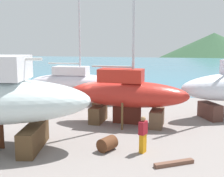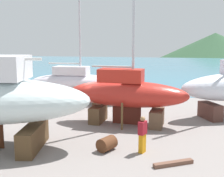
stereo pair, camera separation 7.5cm
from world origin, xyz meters
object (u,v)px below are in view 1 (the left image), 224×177
Objects in this scene: worker at (143,134)px; sailboat_mid_port at (75,82)px; barrel_rust_mid at (107,144)px; sailboat_large_starboard at (126,93)px.

sailboat_mid_port is at bearing 145.64° from worker.
sailboat_mid_port is 15.22× the size of barrel_rust_mid.
sailboat_mid_port reaches higher than barrel_rust_mid.
worker is at bearing -67.89° from sailboat_large_starboard.
sailboat_large_starboard reaches higher than barrel_rust_mid.
sailboat_mid_port is 11.27m from worker.
sailboat_mid_port reaches higher than sailboat_large_starboard.
sailboat_large_starboard is 4.56m from barrel_rust_mid.
sailboat_large_starboard is 7.07m from sailboat_mid_port.
barrel_rust_mid is at bearing -63.53° from sailboat_mid_port.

